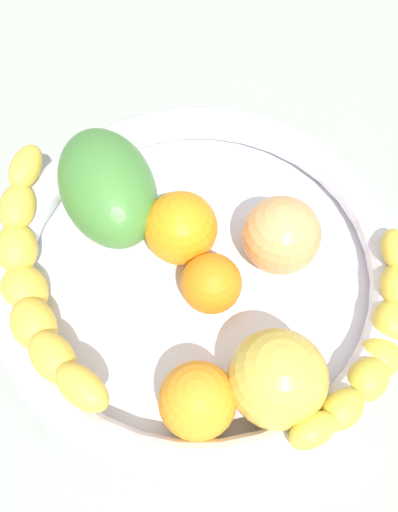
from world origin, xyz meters
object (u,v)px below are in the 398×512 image
at_px(banana_draped_right, 372,347).
at_px(orange_mid_left, 211,284).
at_px(orange_mid_right, 197,401).
at_px(mango_green, 104,190).
at_px(banana_draped_left, 32,281).
at_px(apple_yellow, 278,378).
at_px(orange_front, 181,228).
at_px(fruit_bowl, 199,270).
at_px(peach_blush, 281,235).

bearing_deg(banana_draped_right, orange_mid_left, 104.85).
bearing_deg(banana_draped_right, orange_mid_right, 146.32).
height_order(banana_draped_right, orange_mid_right, orange_mid_right).
height_order(orange_mid_left, mango_green, mango_green).
height_order(banana_draped_left, orange_mid_right, banana_draped_left).
relative_size(orange_mid_right, apple_yellow, 0.78).
bearing_deg(apple_yellow, mango_green, 79.21).
relative_size(orange_front, orange_mid_left, 1.26).
distance_m(banana_draped_left, apple_yellow, 0.21).
xyz_separation_m(orange_mid_left, apple_yellow, (-0.03, -0.09, 0.01)).
xyz_separation_m(fruit_bowl, orange_front, (0.01, 0.03, 0.03)).
xyz_separation_m(fruit_bowl, apple_yellow, (-0.05, -0.11, 0.03)).
bearing_deg(mango_green, orange_mid_right, -116.36).
xyz_separation_m(orange_front, apple_yellow, (-0.06, -0.14, 0.00)).
distance_m(banana_draped_right, peach_blush, 0.12).
relative_size(mango_green, apple_yellow, 1.69).
bearing_deg(orange_mid_left, banana_draped_right, -75.15).
distance_m(banana_draped_left, peach_blush, 0.21).
height_order(fruit_bowl, peach_blush, peach_blush).
bearing_deg(peach_blush, mango_green, 113.20).
xyz_separation_m(orange_front, mango_green, (-0.02, 0.07, 0.01)).
relative_size(banana_draped_left, apple_yellow, 3.02).
distance_m(banana_draped_right, apple_yellow, 0.08).
bearing_deg(orange_mid_left, apple_yellow, -111.08).
relative_size(banana_draped_right, orange_front, 3.23).
height_order(banana_draped_right, mango_green, mango_green).
xyz_separation_m(peach_blush, mango_green, (-0.06, 0.15, 0.00)).
bearing_deg(fruit_bowl, peach_blush, -36.08).
xyz_separation_m(orange_mid_right, peach_blush, (0.15, 0.03, 0.00)).
xyz_separation_m(banana_draped_left, apple_yellow, (0.06, -0.20, 0.00)).
distance_m(fruit_bowl, peach_blush, 0.08).
distance_m(banana_draped_left, banana_draped_right, 0.27).
bearing_deg(mango_green, peach_blush, -66.80).
distance_m(orange_front, mango_green, 0.08).
distance_m(orange_front, orange_mid_right, 0.15).
height_order(fruit_bowl, orange_front, orange_front).
xyz_separation_m(orange_mid_left, peach_blush, (0.07, -0.02, 0.01)).
bearing_deg(apple_yellow, fruit_bowl, 67.59).
distance_m(orange_mid_right, peach_blush, 0.15).
distance_m(banana_draped_right, orange_mid_left, 0.13).
distance_m(peach_blush, mango_green, 0.16).
distance_m(fruit_bowl, apple_yellow, 0.12).
height_order(fruit_bowl, banana_draped_right, banana_draped_right).
bearing_deg(orange_mid_left, mango_green, 86.92).
relative_size(fruit_bowl, orange_mid_left, 6.97).
bearing_deg(peach_blush, orange_mid_left, 164.16).
relative_size(banana_draped_right, mango_green, 1.66).
relative_size(orange_mid_left, apple_yellow, 0.69).
distance_m(fruit_bowl, banana_draped_right, 0.16).
height_order(orange_front, mango_green, mango_green).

